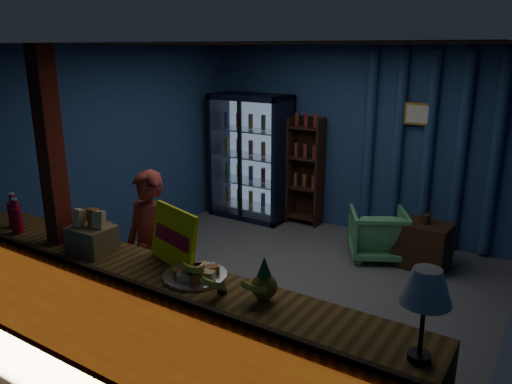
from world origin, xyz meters
TOP-DOWN VIEW (x-y plane):
  - ground at (0.00, 0.00)m, footprint 4.60×4.60m
  - room_walls at (0.00, 0.00)m, footprint 4.60×4.60m
  - counter at (0.00, -1.91)m, footprint 4.40×0.57m
  - support_post at (-1.05, -1.90)m, footprint 0.16×0.16m
  - beverage_cooler at (-1.55, 1.92)m, footprint 1.20×0.62m
  - bottle_shelf at (-0.70, 2.06)m, footprint 0.50×0.28m
  - curtain_folds at (1.00, 2.14)m, footprint 1.74×0.14m
  - framed_picture at (0.85, 2.10)m, footprint 0.36×0.04m
  - shopkeeper at (-0.58, -1.30)m, footprint 0.58×0.41m
  - green_chair at (0.67, 1.38)m, footprint 0.92×0.93m
  - side_table at (1.23, 1.41)m, footprint 0.64×0.49m
  - yellow_sign at (0.11, -1.72)m, footprint 0.57×0.27m
  - soda_bottles at (-1.61, -1.96)m, footprint 0.27×0.18m
  - snack_box_left at (-0.61, -1.91)m, footprint 0.36×0.30m
  - snack_box_centre at (-0.77, -1.79)m, footprint 0.30×0.26m
  - pastry_tray at (0.39, -1.82)m, footprint 0.48×0.48m
  - banana_bunches at (0.71, -1.88)m, footprint 0.75×0.29m
  - table_lamp at (2.05, -1.94)m, footprint 0.27×0.27m
  - pineapple at (1.00, -1.83)m, footprint 0.17×0.17m

SIDE VIEW (x-z plane):
  - ground at x=0.00m, z-range 0.00..0.00m
  - side_table at x=1.23m, z-range -0.05..0.61m
  - green_chair at x=0.67m, z-range 0.00..0.63m
  - counter at x=0.00m, z-range -0.02..0.97m
  - shopkeeper at x=-0.58m, z-range 0.00..1.51m
  - bottle_shelf at x=-0.70m, z-range -0.01..1.59m
  - beverage_cooler at x=-1.55m, z-range -0.02..1.88m
  - pastry_tray at x=0.39m, z-range 0.94..1.02m
  - banana_bunches at x=0.71m, z-range 0.95..1.11m
  - snack_box_centre at x=-0.77m, z-range 0.91..1.20m
  - pineapple at x=1.00m, z-range 0.92..1.23m
  - snack_box_left at x=-0.61m, z-range 0.90..1.26m
  - soda_bottles at x=-1.61m, z-range 0.92..1.25m
  - yellow_sign at x=0.11m, z-range 0.95..1.40m
  - support_post at x=-1.05m, z-range 0.00..2.60m
  - curtain_folds at x=1.00m, z-range 0.05..2.55m
  - table_lamp at x=2.05m, z-range 1.10..1.64m
  - room_walls at x=0.00m, z-range -0.73..3.87m
  - framed_picture at x=0.85m, z-range 1.61..1.89m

